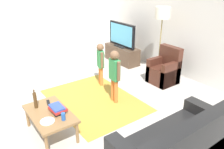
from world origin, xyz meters
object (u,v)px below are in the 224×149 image
(floor_lamp, at_px, (162,17))
(armchair, at_px, (165,71))
(couch, at_px, (178,148))
(child_near_tv, at_px, (101,61))
(child_center, at_px, (115,72))
(tv, at_px, (122,35))
(bottle, at_px, (35,100))
(tv_stand, at_px, (122,54))
(plate, at_px, (47,121))
(tv_remote, at_px, (48,103))
(coffee_table, at_px, (50,115))
(soda_can, at_px, (63,117))
(book_stack, at_px, (58,109))

(floor_lamp, bearing_deg, armchair, -25.49)
(couch, xyz_separation_m, child_near_tv, (-2.78, 0.56, 0.33))
(child_near_tv, xyz_separation_m, child_center, (0.84, -0.21, 0.05))
(tv, xyz_separation_m, bottle, (1.77, -3.22, -0.28))
(tv_stand, distance_m, floor_lamp, 1.89)
(tv, height_order, plate, tv)
(tv_stand, height_order, armchair, armchair)
(armchair, bearing_deg, child_near_tv, -120.68)
(floor_lamp, relative_size, tv_remote, 10.47)
(coffee_table, height_order, bottle, bottle)
(couch, bearing_deg, coffee_table, -145.56)
(soda_can, bearing_deg, tv_remote, 180.00)
(book_stack, height_order, soda_can, soda_can)
(child_near_tv, relative_size, plate, 4.70)
(tv, xyz_separation_m, tv_remote, (1.75, -3.00, -0.42))
(armchair, bearing_deg, book_stack, -83.29)
(tv, distance_m, tv_remote, 3.50)
(plate, bearing_deg, child_near_tv, 125.63)
(floor_lamp, xyz_separation_m, child_center, (0.43, -1.77, -0.87))
(tv_stand, relative_size, floor_lamp, 0.67)
(book_stack, bearing_deg, floor_lamp, 103.38)
(tv_stand, distance_m, soda_can, 3.84)
(floor_lamp, distance_m, coffee_table, 3.54)
(coffee_table, xyz_separation_m, plate, (0.22, -0.12, 0.06))
(child_center, height_order, bottle, child_center)
(couch, height_order, armchair, armchair)
(child_near_tv, relative_size, child_center, 0.92)
(coffee_table, bearing_deg, child_near_tv, 122.56)
(bottle, height_order, tv_remote, bottle)
(child_near_tv, height_order, tv_remote, child_near_tv)
(child_near_tv, bearing_deg, armchair, 59.32)
(tv, bearing_deg, child_center, -41.66)
(plate, bearing_deg, soda_can, 65.62)
(floor_lamp, bearing_deg, book_stack, -76.62)
(tv, xyz_separation_m, book_stack, (2.11, -2.98, -0.37))
(book_stack, bearing_deg, couch, 32.57)
(couch, distance_m, armchair, 2.76)
(child_center, height_order, tv_remote, child_center)
(couch, bearing_deg, tv, 152.50)
(floor_lamp, bearing_deg, plate, -74.99)
(armchair, relative_size, child_near_tv, 0.87)
(child_center, distance_m, plate, 1.71)
(tv_remote, relative_size, plate, 0.77)
(child_near_tv, height_order, soda_can, child_near_tv)
(coffee_table, xyz_separation_m, soda_can, (0.32, 0.10, 0.11))
(tv, relative_size, book_stack, 3.75)
(armchair, distance_m, child_center, 1.62)
(armchair, height_order, plate, armchair)
(child_near_tv, bearing_deg, bottle, -66.04)
(child_near_tv, height_order, bottle, child_near_tv)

